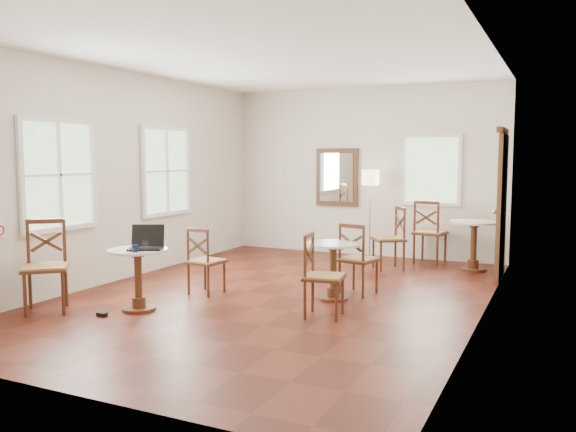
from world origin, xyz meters
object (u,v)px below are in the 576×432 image
object	(u,v)px
cafe_table_back	(474,240)
mouse	(132,250)
floor_lamp	(370,183)
water_glass	(145,245)
cafe_table_mid	(333,265)
chair_back_b	(390,238)
chair_mid_a	(357,259)
laptop	(147,243)
chair_mid_b	(322,276)
power_adapter	(102,314)
chair_near_a	(205,261)
chair_near_b	(46,266)
chair_back_a	(429,232)
navy_mug	(135,248)
cafe_table_near	(138,273)

from	to	relation	value
cafe_table_back	mouse	xyz separation A→B (m)	(-3.12, -4.30, 0.25)
cafe_table_back	floor_lamp	distance (m)	2.02
floor_lamp	water_glass	bearing A→B (deg)	-105.19
cafe_table_mid	chair_back_b	xyz separation A→B (m)	(0.10, 2.26, 0.05)
chair_mid_a	chair_back_b	xyz separation A→B (m)	(-0.08, 1.85, 0.03)
cafe_table_mid	laptop	world-z (taller)	laptop
chair_mid_b	floor_lamp	xyz separation A→B (m)	(-0.65, 3.84, 0.85)
chair_mid_a	floor_lamp	bearing A→B (deg)	-63.54
chair_mid_b	power_adapter	xyz separation A→B (m)	(-2.22, -1.04, -0.44)
chair_near_a	power_adapter	distance (m)	1.54
water_glass	laptop	bearing A→B (deg)	122.01
chair_near_a	chair_near_b	distance (m)	1.92
cafe_table_mid	chair_back_a	size ratio (longest dim) A/B	0.68
mouse	navy_mug	size ratio (longest dim) A/B	0.82
cafe_table_back	laptop	xyz separation A→B (m)	(-3.09, -4.06, 0.30)
mouse	water_glass	size ratio (longest dim) A/B	0.77
chair_mid_b	water_glass	xyz separation A→B (m)	(-1.88, -0.69, 0.31)
chair_near_a	power_adapter	size ratio (longest dim) A/B	7.78
chair_near_b	water_glass	world-z (taller)	chair_near_b
navy_mug	power_adapter	world-z (taller)	navy_mug
mouse	chair_near_b	bearing A→B (deg)	-160.05
chair_back_a	power_adapter	distance (m)	5.55
chair_back_b	floor_lamp	xyz separation A→B (m)	(-0.58, 0.79, 0.82)
cafe_table_back	chair_near_a	distance (m)	4.27
cafe_table_mid	chair_near_a	world-z (taller)	chair_near_a
power_adapter	chair_mid_a	bearing A→B (deg)	45.11
cafe_table_near	chair_mid_b	world-z (taller)	chair_mid_b
power_adapter	chair_near_b	bearing A→B (deg)	-173.65
cafe_table_near	floor_lamp	xyz separation A→B (m)	(1.37, 4.50, 0.87)
chair_near_a	chair_near_b	size ratio (longest dim) A/B	0.83
chair_mid_b	floor_lamp	bearing A→B (deg)	0.64
cafe_table_near	laptop	world-z (taller)	laptop
chair_near_a	power_adapter	world-z (taller)	chair_near_a
chair_near_a	water_glass	xyz separation A→B (m)	(-0.10, -1.06, 0.34)
cafe_table_back	mouse	world-z (taller)	cafe_table_back
cafe_table_near	mouse	world-z (taller)	mouse
cafe_table_near	navy_mug	world-z (taller)	navy_mug
navy_mug	mouse	bearing A→B (deg)	173.24
cafe_table_mid	water_glass	world-z (taller)	water_glass
navy_mug	water_glass	xyz separation A→B (m)	(0.03, 0.14, 0.01)
chair_near_b	mouse	size ratio (longest dim) A/B	12.18
chair_near_b	chair_back_a	size ratio (longest dim) A/B	1.00
cafe_table_near	chair_back_a	size ratio (longest dim) A/B	0.68
chair_mid_b	chair_back_b	xyz separation A→B (m)	(-0.07, 3.05, 0.03)
chair_near_a	mouse	bearing A→B (deg)	87.91
chair_near_b	floor_lamp	xyz separation A→B (m)	(2.32, 4.97, 0.79)
chair_mid_b	chair_back_b	world-z (taller)	chair_back_b
chair_near_b	chair_mid_a	size ratio (longest dim) A/B	1.14
chair_near_b	navy_mug	bearing A→B (deg)	-25.64
laptop	water_glass	world-z (taller)	laptop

